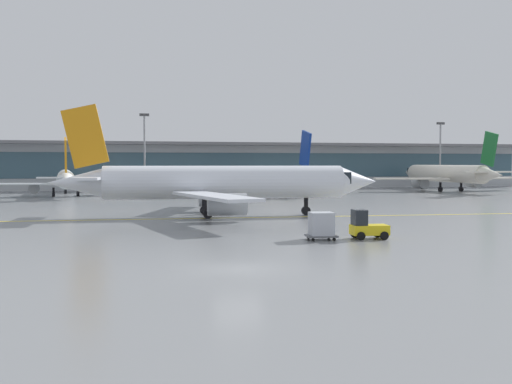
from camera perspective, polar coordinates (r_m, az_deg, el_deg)
name	(u,v)px	position (r m, az deg, el deg)	size (l,w,h in m)	color
ground_plane	(238,269)	(30.25, -1.73, -7.46)	(400.00, 400.00, 0.00)	gray
taxiway_centreline_stripe	(229,218)	(57.75, -2.64, -2.53)	(110.00, 0.36, 0.01)	yellow
terminal_concourse	(147,165)	(122.55, -10.58, 2.57)	(179.78, 11.00, 9.60)	#B2B7BC
gate_airplane_1	(66,179)	(100.75, -18.02, 1.20)	(25.75, 27.80, 9.20)	white
gate_airplane_2	(277,176)	(102.30, 2.08, 1.58)	(29.35, 31.68, 10.49)	silver
gate_airplane_3	(447,174)	(118.54, 18.03, 1.67)	(30.56, 32.78, 10.88)	silver
taxiing_regional_jet	(221,183)	(59.45, -3.43, 0.85)	(33.63, 31.20, 11.14)	silver
baggage_tug	(366,226)	(42.48, 10.67, -3.31)	(2.72, 1.83, 2.10)	yellow
cargo_dolly_lead	(321,225)	(41.53, 6.36, -3.19)	(2.24, 1.79, 1.94)	#595B60
apron_light_mast_1	(145,149)	(113.35, -10.77, 4.14)	(1.80, 0.36, 14.74)	gray
apron_light_mast_2	(440,152)	(132.15, 17.46, 3.73)	(1.80, 0.36, 14.12)	gray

